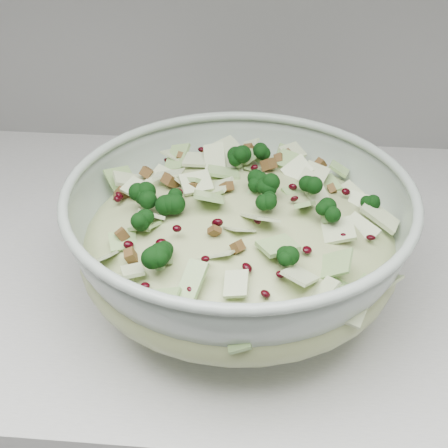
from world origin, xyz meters
name	(u,v)px	position (x,y,z in m)	size (l,w,h in m)	color
counter	(22,443)	(0.00, 1.70, 0.45)	(3.60, 0.60, 0.90)	silver
mixing_bowl	(239,242)	(0.37, 1.60, 0.97)	(0.45, 0.45, 0.14)	#A4B4A6
salad	(239,224)	(0.37, 1.60, 1.00)	(0.46, 0.46, 0.14)	#A9B47B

